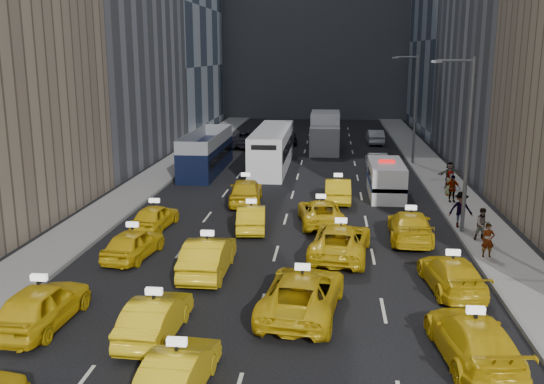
{
  "coord_description": "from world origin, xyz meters",
  "views": [
    {
      "loc": [
        2.45,
        -18.87,
        9.21
      ],
      "look_at": [
        -0.58,
        12.08,
        2.0
      ],
      "focal_mm": 40.0,
      "sensor_mm": 36.0,
      "label": 1
    }
  ],
  "objects_px": {
    "taxi_1": "(178,371)",
    "nypd_van": "(386,180)",
    "city_bus": "(272,149)",
    "double_decker": "(206,152)",
    "pedestrian_0": "(488,240)",
    "box_truck": "(325,132)"
  },
  "relations": [
    {
      "from": "taxi_1",
      "to": "box_truck",
      "type": "xyz_separation_m",
      "value": [
        3.46,
        42.61,
        1.1
      ]
    },
    {
      "from": "nypd_van",
      "to": "city_bus",
      "type": "height_order",
      "value": "city_bus"
    },
    {
      "from": "nypd_van",
      "to": "double_decker",
      "type": "xyz_separation_m",
      "value": [
        -13.33,
        7.14,
        0.43
      ]
    },
    {
      "from": "double_decker",
      "to": "pedestrian_0",
      "type": "xyz_separation_m",
      "value": [
        16.85,
        -19.3,
        -0.59
      ]
    },
    {
      "from": "double_decker",
      "to": "city_bus",
      "type": "height_order",
      "value": "city_bus"
    },
    {
      "from": "nypd_van",
      "to": "box_truck",
      "type": "bearing_deg",
      "value": 98.68
    },
    {
      "from": "taxi_1",
      "to": "pedestrian_0",
      "type": "height_order",
      "value": "pedestrian_0"
    },
    {
      "from": "taxi_1",
      "to": "city_bus",
      "type": "distance_m",
      "value": 33.41
    },
    {
      "from": "box_truck",
      "to": "taxi_1",
      "type": "bearing_deg",
      "value": -86.68
    },
    {
      "from": "nypd_van",
      "to": "double_decker",
      "type": "height_order",
      "value": "double_decker"
    },
    {
      "from": "double_decker",
      "to": "box_truck",
      "type": "distance_m",
      "value": 14.41
    },
    {
      "from": "pedestrian_0",
      "to": "box_truck",
      "type": "bearing_deg",
      "value": 103.19
    },
    {
      "from": "taxi_1",
      "to": "nypd_van",
      "type": "distance_m",
      "value": 25.5
    },
    {
      "from": "city_bus",
      "to": "box_truck",
      "type": "height_order",
      "value": "box_truck"
    },
    {
      "from": "nypd_van",
      "to": "box_truck",
      "type": "height_order",
      "value": "box_truck"
    },
    {
      "from": "taxi_1",
      "to": "double_decker",
      "type": "distance_m",
      "value": 31.97
    },
    {
      "from": "taxi_1",
      "to": "pedestrian_0",
      "type": "bearing_deg",
      "value": -127.79
    },
    {
      "from": "taxi_1",
      "to": "nypd_van",
      "type": "height_order",
      "value": "nypd_van"
    },
    {
      "from": "taxi_1",
      "to": "pedestrian_0",
      "type": "distance_m",
      "value": 16.53
    },
    {
      "from": "city_bus",
      "to": "pedestrian_0",
      "type": "xyz_separation_m",
      "value": [
        11.85,
        -21.22,
        -0.66
      ]
    },
    {
      "from": "taxi_1",
      "to": "city_bus",
      "type": "bearing_deg",
      "value": -84.03
    },
    {
      "from": "city_bus",
      "to": "pedestrian_0",
      "type": "height_order",
      "value": "city_bus"
    }
  ]
}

